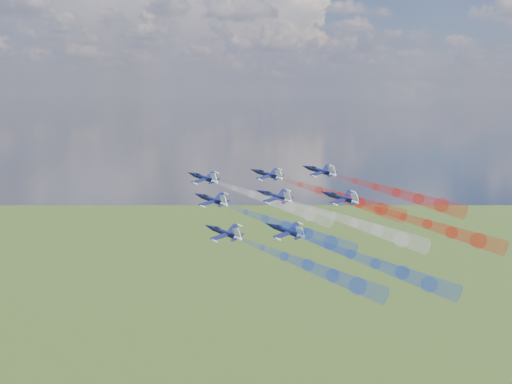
# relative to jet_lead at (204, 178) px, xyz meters

# --- Properties ---
(jet_lead) EXTENTS (13.35, 13.01, 6.43)m
(jet_lead) POSITION_rel_jet_lead_xyz_m (0.00, 0.00, 0.00)
(jet_lead) COLOR black
(trail_lead) EXTENTS (29.03, 21.10, 9.64)m
(trail_lead) POSITION_rel_jet_lead_xyz_m (17.37, -11.11, -3.51)
(trail_lead) COLOR white
(jet_inner_left) EXTENTS (13.35, 13.01, 6.43)m
(jet_inner_left) POSITION_rel_jet_lead_xyz_m (3.99, -12.75, -3.27)
(jet_inner_left) COLOR black
(trail_inner_left) EXTENTS (29.03, 21.10, 9.64)m
(trail_inner_left) POSITION_rel_jet_lead_xyz_m (21.36, -23.85, -6.78)
(trail_inner_left) COLOR blue
(jet_inner_right) EXTENTS (13.35, 13.01, 6.43)m
(jet_inner_right) POSITION_rel_jet_lead_xyz_m (15.83, 2.30, 0.72)
(jet_inner_right) COLOR black
(trail_inner_right) EXTENTS (29.03, 21.10, 9.64)m
(trail_inner_right) POSITION_rel_jet_lead_xyz_m (33.20, -8.80, -2.79)
(trail_inner_right) COLOR red
(jet_outer_left) EXTENTS (13.35, 13.01, 6.43)m
(jet_outer_left) POSITION_rel_jet_lead_xyz_m (8.51, -25.59, -7.93)
(jet_outer_left) COLOR black
(trail_outer_left) EXTENTS (29.03, 21.10, 9.64)m
(trail_outer_left) POSITION_rel_jet_lead_xyz_m (25.88, -36.70, -11.44)
(trail_outer_left) COLOR blue
(jet_center_third) EXTENTS (13.35, 13.01, 6.43)m
(jet_center_third) POSITION_rel_jet_lead_xyz_m (18.39, -11.05, -2.58)
(jet_center_third) COLOR black
(trail_center_third) EXTENTS (29.03, 21.10, 9.64)m
(trail_center_third) POSITION_rel_jet_lead_xyz_m (35.76, -22.16, -6.08)
(trail_center_third) COLOR white
(jet_outer_right) EXTENTS (13.35, 13.01, 6.43)m
(jet_outer_right) POSITION_rel_jet_lead_xyz_m (29.02, 3.34, 1.61)
(jet_outer_right) COLOR black
(trail_outer_right) EXTENTS (29.03, 21.10, 9.64)m
(trail_outer_right) POSITION_rel_jet_lead_xyz_m (46.39, -7.77, -1.90)
(trail_outer_right) COLOR red
(jet_rear_left) EXTENTS (13.35, 13.01, 6.43)m
(jet_rear_left) POSITION_rel_jet_lead_xyz_m (21.43, -24.42, -7.58)
(jet_rear_left) COLOR black
(trail_rear_left) EXTENTS (29.03, 21.10, 9.64)m
(trail_rear_left) POSITION_rel_jet_lead_xyz_m (38.79, -35.52, -11.09)
(trail_rear_left) COLOR blue
(jet_rear_right) EXTENTS (13.35, 13.01, 6.43)m
(jet_rear_right) POSITION_rel_jet_lead_xyz_m (33.57, -10.25, -2.84)
(jet_rear_right) COLOR black
(trail_rear_right) EXTENTS (29.03, 21.10, 9.64)m
(trail_rear_right) POSITION_rel_jet_lead_xyz_m (50.94, -21.36, -6.34)
(trail_rear_right) COLOR red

